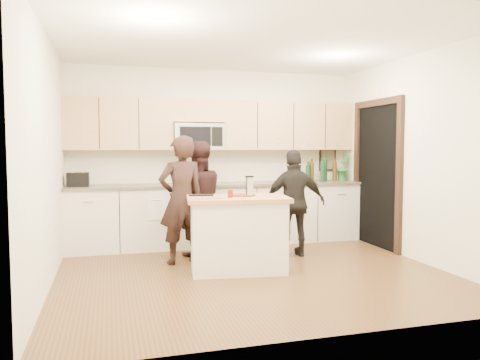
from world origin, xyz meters
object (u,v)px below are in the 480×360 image
object	(u,v)px
toaster	(78,179)
woman_left	(181,200)
woman_right	(295,203)
woman_center	(198,199)
island	(238,234)

from	to	relation	value
toaster	woman_left	world-z (taller)	woman_left
toaster	woman_left	size ratio (longest dim) A/B	0.18
woman_left	woman_right	xyz separation A→B (m)	(1.55, 0.00, -0.09)
woman_left	woman_right	distance (m)	1.55
toaster	woman_center	distance (m)	1.73
island	woman_right	distance (m)	1.14
island	woman_center	xyz separation A→B (m)	(-0.32, 0.92, 0.33)
island	woman_center	distance (m)	1.03
woman_left	toaster	bearing A→B (deg)	-48.58
woman_center	woman_right	bearing A→B (deg)	159.12
island	toaster	distance (m)	2.53
island	woman_left	size ratio (longest dim) A/B	0.78
woman_center	woman_right	size ratio (longest dim) A/B	1.08
woman_left	island	bearing A→B (deg)	126.73
woman_left	woman_right	bearing A→B (deg)	169.43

